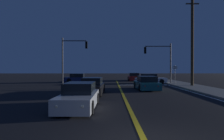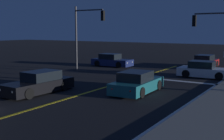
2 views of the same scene
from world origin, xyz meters
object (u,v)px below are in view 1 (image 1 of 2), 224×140
object	(u,v)px
traffic_signal_near_right	(161,57)
traffic_signal_far_left	(71,54)
car_mid_block_navy	(79,78)
car_distant_tail_silver	(79,97)
car_lead_oncoming_teal	(146,84)
street_sign_corner	(175,72)
car_far_approaching_black	(92,87)
car_parked_curb_red	(134,77)
utility_pole_right	(192,38)
car_side_waiting_white	(150,79)

from	to	relation	value
traffic_signal_near_right	traffic_signal_far_left	bearing A→B (deg)	6.63
car_mid_block_navy	traffic_signal_near_right	bearing A→B (deg)	76.90
car_distant_tail_silver	car_mid_block_navy	size ratio (longest dim) A/B	1.02
car_lead_oncoming_teal	street_sign_corner	world-z (taller)	street_sign_corner
car_far_approaching_black	traffic_signal_near_right	xyz separation A→B (m)	(8.43, 10.98, 3.11)
car_parked_curb_red	street_sign_corner	world-z (taller)	street_sign_corner
car_distant_tail_silver	traffic_signal_near_right	xyz separation A→B (m)	(8.56, 16.86, 3.11)
traffic_signal_near_right	street_sign_corner	distance (m)	3.62
car_far_approaching_black	car_mid_block_navy	xyz separation A→B (m)	(-3.35, 13.77, -0.00)
car_lead_oncoming_teal	utility_pole_right	xyz separation A→B (m)	(5.80, 3.06, 5.04)
traffic_signal_far_left	car_parked_curb_red	bearing A→B (deg)	42.12
car_side_waiting_white	car_parked_curb_red	bearing A→B (deg)	-167.11
car_lead_oncoming_teal	car_far_approaching_black	bearing A→B (deg)	-149.11
car_far_approaching_black	traffic_signal_near_right	distance (m)	14.19
car_lead_oncoming_teal	car_parked_curb_red	world-z (taller)	same
car_distant_tail_silver	traffic_signal_far_left	world-z (taller)	traffic_signal_far_left
car_parked_curb_red	street_sign_corner	size ratio (longest dim) A/B	1.79
car_side_waiting_white	utility_pole_right	bearing A→B (deg)	35.30
car_distant_tail_silver	car_lead_oncoming_teal	world-z (taller)	same
traffic_signal_far_left	car_mid_block_navy	bearing A→B (deg)	86.24
car_parked_curb_red	traffic_signal_far_left	distance (m)	12.75
car_side_waiting_white	traffic_signal_far_left	xyz separation A→B (m)	(-10.69, -1.94, 3.43)
car_mid_block_navy	car_side_waiting_white	bearing A→B (deg)	78.07
car_side_waiting_white	street_sign_corner	distance (m)	4.26
car_far_approaching_black	street_sign_corner	bearing A→B (deg)	-136.58
car_far_approaching_black	car_distant_tail_silver	world-z (taller)	same
car_parked_curb_red	car_mid_block_navy	xyz separation A→B (m)	(-8.83, -4.04, -0.00)
traffic_signal_near_right	traffic_signal_far_left	distance (m)	12.13
car_far_approaching_black	car_parked_curb_red	xyz separation A→B (m)	(5.49, 17.81, -0.00)
car_distant_tail_silver	car_mid_block_navy	xyz separation A→B (m)	(-3.22, 19.65, 0.00)
car_mid_block_navy	car_parked_curb_red	bearing A→B (deg)	114.83
car_distant_tail_silver	street_sign_corner	bearing A→B (deg)	-123.24
car_parked_curb_red	car_mid_block_navy	distance (m)	9.71
car_side_waiting_white	street_sign_corner	xyz separation A→B (m)	(2.40, -3.34, 1.08)
street_sign_corner	car_parked_curb_red	bearing A→B (deg)	112.50
car_distant_tail_silver	traffic_signal_far_left	distance (m)	16.21
car_mid_block_navy	traffic_signal_near_right	world-z (taller)	traffic_signal_near_right
street_sign_corner	car_far_approaching_black	bearing A→B (deg)	-139.20
traffic_signal_far_left	street_sign_corner	bearing A→B (deg)	-6.10
car_distant_tail_silver	utility_pole_right	size ratio (longest dim) A/B	0.41
traffic_signal_far_left	street_sign_corner	distance (m)	13.38
car_side_waiting_white	utility_pole_right	world-z (taller)	utility_pole_right
car_distant_tail_silver	car_parked_curb_red	bearing A→B (deg)	-102.23
car_lead_oncoming_teal	car_side_waiting_white	bearing A→B (deg)	73.94
car_distant_tail_silver	car_lead_oncoming_teal	xyz separation A→B (m)	(5.21, 9.21, 0.00)
car_lead_oncoming_teal	traffic_signal_far_left	distance (m)	11.25
traffic_signal_far_left	utility_pole_right	xyz separation A→B (m)	(14.50, -3.18, 1.61)
car_parked_curb_red	car_mid_block_navy	world-z (taller)	same
car_far_approaching_black	street_sign_corner	size ratio (longest dim) A/B	1.92
car_parked_curb_red	utility_pole_right	xyz separation A→B (m)	(5.39, -11.42, 5.04)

